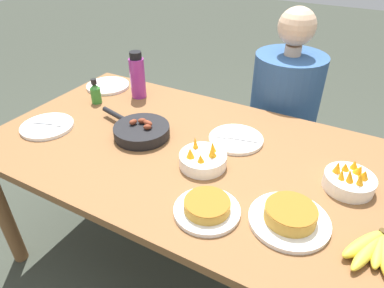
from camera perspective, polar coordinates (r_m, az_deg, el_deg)
name	(u,v)px	position (r m, az deg, el deg)	size (l,w,h in m)	color
ground_plane	(192,261)	(1.95, 0.00, -18.89)	(14.00, 14.00, 0.00)	#383D33
dining_table	(192,166)	(1.49, 0.00, -3.65)	(1.77, 0.98, 0.73)	brown
banana_bunch	(372,249)	(1.16, 27.83, -15.19)	(0.15, 0.20, 0.04)	yellow
skillet	(141,131)	(1.54, -8.50, 2.23)	(0.40, 0.25, 0.08)	black
frittata_plate_center	(207,208)	(1.15, 2.52, -10.56)	(0.22, 0.22, 0.05)	white
frittata_plate_side	(290,217)	(1.15, 15.98, -11.56)	(0.26, 0.26, 0.06)	white
empty_plate_near_front	(47,126)	(1.73, -22.98, 2.73)	(0.24, 0.24, 0.02)	white
empty_plate_far_left	(236,139)	(1.51, 7.33, 0.81)	(0.24, 0.24, 0.02)	white
empty_plate_far_right	(108,86)	(2.06, -13.83, 9.41)	(0.24, 0.24, 0.02)	white
fruit_bowl_mango	(349,180)	(1.35, 24.77, -5.47)	(0.18, 0.18, 0.11)	white
fruit_bowl_citrus	(203,159)	(1.34, 1.82, -2.51)	(0.19, 0.19, 0.10)	white
water_bottle	(137,76)	(1.86, -9.08, 11.12)	(0.08, 0.08, 0.25)	#992D89
hot_sauce_bottle	(96,93)	(1.87, -15.78, 8.25)	(0.05, 0.05, 0.13)	#337F2D
person_figure	(279,132)	(2.10, 14.37, 2.01)	(0.42, 0.42, 1.19)	black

